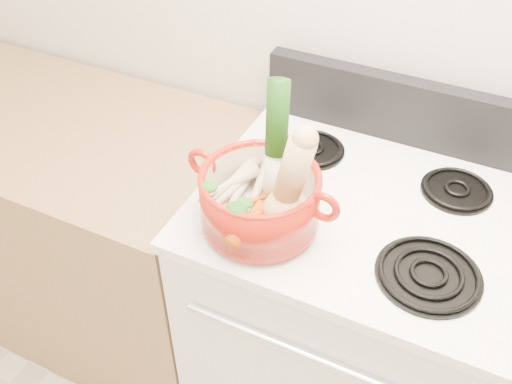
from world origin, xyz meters
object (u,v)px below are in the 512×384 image
at_px(dutch_oven, 260,199).
at_px(leek, 274,145).
at_px(stove_body, 344,326).
at_px(squash, 286,182).

height_order(dutch_oven, leek, leek).
bearing_deg(dutch_oven, stove_body, 46.30).
distance_m(dutch_oven, leek, 0.13).
bearing_deg(dutch_oven, leek, 83.88).
bearing_deg(leek, stove_body, 18.12).
relative_size(squash, leek, 0.78).
xyz_separation_m(dutch_oven, squash, (0.06, -0.01, 0.08)).
bearing_deg(stove_body, dutch_oven, -137.36).
bearing_deg(stove_body, squash, -123.64).
relative_size(dutch_oven, leek, 0.85).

